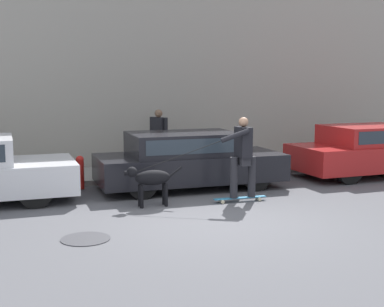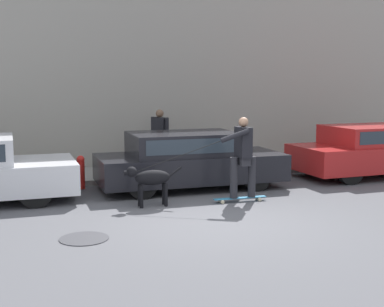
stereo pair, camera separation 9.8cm
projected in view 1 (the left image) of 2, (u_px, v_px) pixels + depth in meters
ground_plane at (215, 220)px, 9.16m from camera, size 36.00×36.00×0.00m
back_wall at (134, 74)px, 14.28m from camera, size 32.00×0.30×5.08m
sidewalk_curb at (146, 173)px, 13.55m from camera, size 30.00×1.94×0.12m
parked_car_1 at (188, 161)px, 11.81m from camera, size 4.11×1.76×1.25m
parked_car_2 at (372, 151)px, 13.43m from camera, size 4.18×1.86×1.27m
dog at (150, 179)px, 10.10m from camera, size 1.13×0.30×0.79m
skateboarder at (242, 154)px, 10.46m from camera, size 2.68×0.63×1.67m
pedestrian_with_bag at (158, 137)px, 13.60m from camera, size 0.43×0.67×1.53m
manhole_cover at (86, 239)px, 8.07m from camera, size 0.75×0.75×0.01m
fire_hydrant at (80, 172)px, 11.77m from camera, size 0.18×0.18×0.74m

